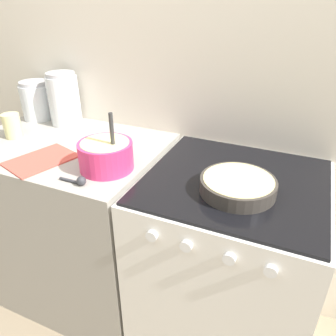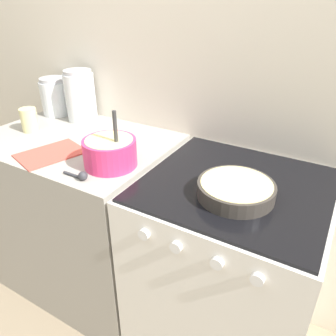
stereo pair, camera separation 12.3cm
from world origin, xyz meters
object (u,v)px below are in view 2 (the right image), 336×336
Objects in this scene: storage_jar_left at (56,99)px; stove at (226,273)px; storage_jar_middle at (81,99)px; baking_pan at (236,189)px; mixing_bowl at (110,151)px; tin_can at (29,120)px.

stove is at bearing -11.03° from storage_jar_left.
stove is 1.17m from storage_jar_middle.
baking_pan reaches higher than stove.
baking_pan is at bearing -17.47° from storage_jar_middle.
stove is 3.84× the size of mixing_bowl.
mixing_bowl reaches higher than baking_pan.
storage_jar_left is 0.77× the size of storage_jar_middle.
baking_pan is 1.30× the size of storage_jar_left.
mixing_bowl reaches higher than storage_jar_left.
baking_pan is 1.07m from storage_jar_middle.
storage_jar_left is at bearing 107.52° from tin_can.
storage_jar_middle reaches higher than storage_jar_left.
tin_can reaches higher than baking_pan.
storage_jar_left is (-1.18, 0.23, 0.55)m from stove.
mixing_bowl is 0.89× the size of baking_pan.
baking_pan is at bearing 3.65° from mixing_bowl.
storage_jar_middle reaches higher than baking_pan.
storage_jar_middle is at bearing 166.85° from stove.
storage_jar_left is 0.28m from tin_can.
mixing_bowl is 0.60m from storage_jar_middle.
mixing_bowl reaches higher than tin_can.
tin_can is (-0.60, 0.09, -0.01)m from mixing_bowl.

